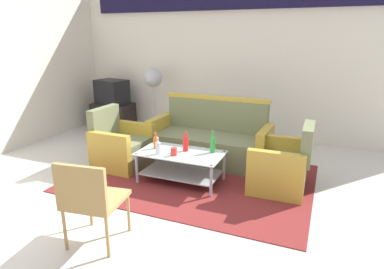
{
  "coord_description": "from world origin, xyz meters",
  "views": [
    {
      "loc": [
        1.61,
        -3.0,
        1.86
      ],
      "look_at": [
        0.06,
        0.73,
        0.65
      ],
      "focal_mm": 31.01,
      "sensor_mm": 36.0,
      "label": 1
    }
  ],
  "objects": [
    {
      "name": "ground_plane",
      "position": [
        0.0,
        0.0,
        0.0
      ],
      "size": [
        14.0,
        14.0,
        0.0
      ],
      "primitive_type": "plane",
      "color": "beige"
    },
    {
      "name": "wall_back",
      "position": [
        0.0,
        3.05,
        1.48
      ],
      "size": [
        6.52,
        0.19,
        2.8
      ],
      "color": "silver",
      "rests_on": "ground"
    },
    {
      "name": "rug",
      "position": [
        0.02,
        0.83,
        0.01
      ],
      "size": [
        3.11,
        2.19,
        0.01
      ],
      "primitive_type": "cube",
      "color": "maroon",
      "rests_on": "ground"
    },
    {
      "name": "couch",
      "position": [
        0.03,
        1.53,
        0.32
      ],
      "size": [
        1.82,
        0.78,
        0.96
      ],
      "rotation": [
        0.0,
        0.0,
        3.12
      ],
      "color": "#6B704C",
      "rests_on": "rug"
    },
    {
      "name": "armchair_left",
      "position": [
        -1.12,
        0.85,
        0.29
      ],
      "size": [
        0.71,
        0.77,
        0.85
      ],
      "rotation": [
        0.0,
        0.0,
        -1.59
      ],
      "color": "#6B704C",
      "rests_on": "rug"
    },
    {
      "name": "armchair_right",
      "position": [
        1.17,
        0.97,
        0.29
      ],
      "size": [
        0.71,
        0.77,
        0.85
      ],
      "rotation": [
        0.0,
        0.0,
        1.59
      ],
      "color": "#6B704C",
      "rests_on": "rug"
    },
    {
      "name": "coffee_table",
      "position": [
        -0.07,
        0.66,
        0.27
      ],
      "size": [
        1.1,
        0.6,
        0.4
      ],
      "color": "silver",
      "rests_on": "rug"
    },
    {
      "name": "bottle_clear",
      "position": [
        -0.32,
        0.5,
        0.49
      ],
      "size": [
        0.07,
        0.07,
        0.22
      ],
      "color": "silver",
      "rests_on": "coffee_table"
    },
    {
      "name": "bottle_orange",
      "position": [
        -0.45,
        0.69,
        0.5
      ],
      "size": [
        0.06,
        0.06,
        0.23
      ],
      "color": "#D85919",
      "rests_on": "coffee_table"
    },
    {
      "name": "bottle_green",
      "position": [
        0.31,
        0.82,
        0.52
      ],
      "size": [
        0.07,
        0.07,
        0.29
      ],
      "color": "#2D8C38",
      "rests_on": "coffee_table"
    },
    {
      "name": "bottle_red",
      "position": [
        -0.04,
        0.75,
        0.51
      ],
      "size": [
        0.07,
        0.07,
        0.26
      ],
      "color": "red",
      "rests_on": "coffee_table"
    },
    {
      "name": "cup",
      "position": [
        -0.11,
        0.53,
        0.46
      ],
      "size": [
        0.08,
        0.08,
        0.1
      ],
      "primitive_type": "cylinder",
      "color": "red",
      "rests_on": "coffee_table"
    },
    {
      "name": "tv_stand",
      "position": [
        -2.46,
        2.55,
        0.26
      ],
      "size": [
        0.8,
        0.5,
        0.52
      ],
      "primitive_type": "cube",
      "color": "black",
      "rests_on": "ground"
    },
    {
      "name": "television",
      "position": [
        -2.46,
        2.55,
        0.76
      ],
      "size": [
        0.68,
        0.55,
        0.48
      ],
      "rotation": [
        0.0,
        0.0,
        2.94
      ],
      "color": "black",
      "rests_on": "tv_stand"
    },
    {
      "name": "pedestal_fan",
      "position": [
        -1.53,
        2.6,
        1.01
      ],
      "size": [
        0.36,
        0.36,
        1.27
      ],
      "color": "#2D2D33",
      "rests_on": "ground"
    },
    {
      "name": "wicker_chair",
      "position": [
        -0.24,
        -0.91,
        0.49
      ],
      "size": [
        0.54,
        0.54,
        0.84
      ],
      "rotation": [
        0.0,
        0.0,
        0.14
      ],
      "color": "#AD844C",
      "rests_on": "ground"
    }
  ]
}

